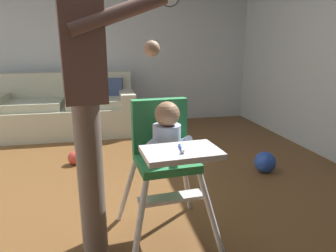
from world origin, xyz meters
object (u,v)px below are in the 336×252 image
Objects in this scene: couch at (67,111)px; high_chair at (166,146)px; adult_standing at (85,97)px; toy_ball_second at (265,162)px; toy_ball at (75,158)px.

couch is 2.09× the size of high_chair.
couch is 1.13× the size of adult_standing.
adult_standing is at bearing -86.22° from high_chair.
couch is at bearing 137.56° from toy_ball_second.
high_chair is 6.39× the size of toy_ball.
toy_ball is (-0.71, 1.42, -0.56)m from high_chair.
high_chair is 0.54× the size of adult_standing.
toy_ball is 0.68× the size of toy_ball_second.
adult_standing is 11.80× the size of toy_ball.
toy_ball_second is at bearing 119.92° from high_chair.
toy_ball_second is (1.19, 0.81, -0.52)m from high_chair.
adult_standing reaches higher than toy_ball_second.
high_chair is 1.53m from toy_ball_second.
adult_standing is at bearing 9.13° from couch.
couch reaches higher than toy_ball_second.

